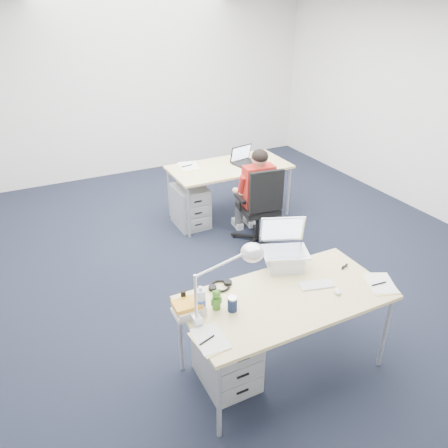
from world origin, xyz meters
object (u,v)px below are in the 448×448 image
object	(u,v)px
headphones	(220,285)
book_stack	(188,308)
office_chair	(259,222)
can_koozie	(232,304)
desk_near	(286,301)
far_cup	(247,153)
seated_person	(254,193)
cordless_phone	(184,299)
silver_laptop	(285,247)
desk_lamp	(218,285)
computer_mouse	(337,291)
bear_figurine	(216,299)
water_bottle	(201,300)
dark_laptop	(246,155)
wireless_keyboard	(316,285)
sunglasses	(345,267)
drawer_pedestal_near	(227,353)
desk_far	(229,169)
drawer_pedestal_far	(190,206)

from	to	relation	value
headphones	book_stack	distance (m)	0.39
office_chair	can_koozie	size ratio (longest dim) A/B	8.74
desk_near	far_cup	distance (m)	3.27
seated_person	headphones	xyz separation A→B (m)	(-1.31, -1.72, 0.14)
book_stack	cordless_phone	world-z (taller)	cordless_phone
office_chair	seated_person	world-z (taller)	seated_person
silver_laptop	seated_person	bearing A→B (deg)	89.50
far_cup	desk_lamp	bearing A→B (deg)	-122.64
computer_mouse	bear_figurine	distance (m)	0.95
water_bottle	dark_laptop	distance (m)	3.17
computer_mouse	seated_person	bearing A→B (deg)	95.44
desk_lamp	office_chair	bearing A→B (deg)	29.92
far_cup	wireless_keyboard	bearing A→B (deg)	-109.22
cordless_phone	desk_lamp	size ratio (longest dim) A/B	0.25
wireless_keyboard	sunglasses	world-z (taller)	sunglasses
desk_lamp	bear_figurine	bearing A→B (deg)	49.31
office_chair	bear_figurine	xyz separation A→B (m)	(-1.43, -1.78, 0.53)
computer_mouse	drawer_pedestal_near	bearing A→B (deg)	-175.98
desk_far	drawer_pedestal_far	size ratio (longest dim) A/B	2.91
silver_laptop	desk_lamp	world-z (taller)	desk_lamp
silver_laptop	sunglasses	xyz separation A→B (m)	(0.45, -0.24, -0.19)
office_chair	water_bottle	bearing A→B (deg)	-123.70
desk_near	far_cup	xyz separation A→B (m)	(1.33, 2.99, 0.09)
seated_person	sunglasses	distance (m)	1.97
computer_mouse	water_bottle	distance (m)	1.07
drawer_pedestal_near	far_cup	size ratio (longest dim) A/B	6.14
desk_far	sunglasses	world-z (taller)	sunglasses
drawer_pedestal_near	sunglasses	xyz separation A→B (m)	(1.13, 0.02, 0.47)
drawer_pedestal_far	water_bottle	size ratio (longest dim) A/B	2.44
wireless_keyboard	cordless_phone	world-z (taller)	cordless_phone
headphones	bear_figurine	world-z (taller)	bear_figurine
water_bottle	desk_lamp	distance (m)	0.21
computer_mouse	desk_lamp	xyz separation A→B (m)	(-0.95, 0.16, 0.26)
headphones	can_koozie	bearing A→B (deg)	-102.51
computer_mouse	desk_lamp	bearing A→B (deg)	-170.68
can_koozie	sunglasses	xyz separation A→B (m)	(1.11, 0.07, -0.05)
headphones	desk_lamp	size ratio (longest dim) A/B	0.37
drawer_pedestal_near	drawer_pedestal_far	distance (m)	2.74
wireless_keyboard	headphones	world-z (taller)	headphones
computer_mouse	can_koozie	world-z (taller)	can_koozie
drawer_pedestal_far	cordless_phone	world-z (taller)	cordless_phone
desk_near	drawer_pedestal_near	bearing A→B (deg)	169.78
office_chair	far_cup	xyz separation A→B (m)	(0.44, 1.10, 0.49)
book_stack	dark_laptop	world-z (taller)	dark_laptop
sunglasses	far_cup	bearing A→B (deg)	59.18
seated_person	desk_lamp	world-z (taller)	desk_lamp
bear_figurine	book_stack	distance (m)	0.21
headphones	far_cup	world-z (taller)	far_cup
headphones	water_bottle	bearing A→B (deg)	-143.80
drawer_pedestal_near	drawer_pedestal_far	xyz separation A→B (m)	(0.79, 2.62, 0.00)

